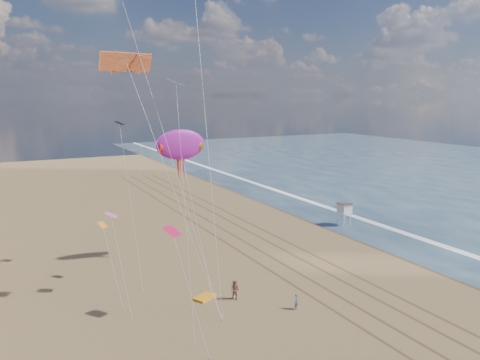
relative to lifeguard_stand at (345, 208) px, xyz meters
name	(u,v)px	position (x,y,z in m)	size (l,w,h in m)	color
ground	(429,359)	(-18.22, -31.34, -2.67)	(260.00, 260.00, 0.00)	brown
wet_sand	(314,212)	(0.78, 8.66, -2.66)	(260.00, 260.00, 0.00)	#42301E
foam	(334,209)	(4.98, 8.66, -2.66)	(260.00, 260.00, 0.00)	white
tracks	(258,243)	(-15.67, -1.34, -2.66)	(7.68, 120.00, 0.01)	brown
lifeguard_stand	(345,208)	(0.00, 0.00, 0.00)	(1.92, 1.92, 3.46)	white
grounded_kite	(205,297)	(-28.76, -13.97, -2.55)	(2.05, 1.31, 0.23)	#FF9C15
show_kite	(181,145)	(-26.79, -2.94, 11.02)	(5.11, 5.73, 17.10)	#AD1AA6
kite_flyer_a	(297,302)	(-22.27, -19.99, -1.93)	(0.54, 0.35, 1.48)	slate
kite_flyer_b	(235,290)	(-26.31, -15.56, -1.70)	(0.94, 0.73, 1.92)	#8E5A48
small_kites	(145,165)	(-33.28, -11.09, 10.27)	(6.86, 16.38, 14.91)	black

